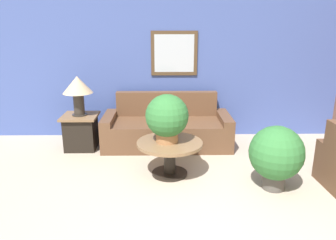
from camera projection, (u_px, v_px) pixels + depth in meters
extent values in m
cube|color=#42569E|center=(191.00, 64.00, 5.76)|extent=(7.28, 0.06, 2.60)
cube|color=#4C3823|center=(174.00, 53.00, 5.66)|extent=(0.80, 0.03, 0.76)
cube|color=#B2BCC6|center=(174.00, 53.00, 5.65)|extent=(0.68, 0.01, 0.64)
cube|color=brown|center=(167.00, 133.00, 5.50)|extent=(1.74, 0.88, 0.43)
cube|color=brown|center=(167.00, 104.00, 5.72)|extent=(1.74, 0.16, 0.42)
cube|color=brown|center=(109.00, 131.00, 5.47)|extent=(0.18, 0.88, 0.53)
cube|color=brown|center=(224.00, 130.00, 5.50)|extent=(0.18, 0.88, 0.53)
cylinder|color=black|center=(170.00, 173.00, 4.50)|extent=(0.49, 0.49, 0.03)
cylinder|color=black|center=(170.00, 159.00, 4.44)|extent=(0.16, 0.16, 0.40)
cylinder|color=brown|center=(170.00, 143.00, 4.37)|extent=(0.88, 0.88, 0.04)
cube|color=black|center=(81.00, 133.00, 5.37)|extent=(0.48, 0.48, 0.53)
cube|color=brown|center=(80.00, 116.00, 5.29)|extent=(0.56, 0.56, 0.03)
cylinder|color=#2D2823|center=(80.00, 115.00, 5.29)|extent=(0.24, 0.24, 0.02)
cylinder|color=#2D2823|center=(79.00, 104.00, 5.23)|extent=(0.17, 0.17, 0.35)
cone|color=tan|center=(77.00, 85.00, 5.15)|extent=(0.47, 0.47, 0.27)
cylinder|color=#9E6B42|center=(167.00, 136.00, 4.36)|extent=(0.30, 0.30, 0.14)
sphere|color=#2D6B33|center=(167.00, 116.00, 4.28)|extent=(0.57, 0.57, 0.57)
cylinder|color=#4C4742|center=(274.00, 180.00, 4.09)|extent=(0.28, 0.28, 0.23)
sphere|color=#2D6B33|center=(276.00, 153.00, 3.99)|extent=(0.67, 0.67, 0.67)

